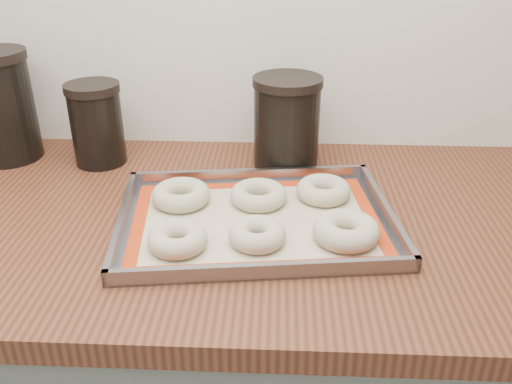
{
  "coord_description": "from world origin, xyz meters",
  "views": [
    {
      "loc": [
        0.23,
        0.84,
        1.37
      ],
      "look_at": [
        0.19,
        1.64,
        0.96
      ],
      "focal_mm": 38.0,
      "sensor_mm": 36.0,
      "label": 1
    }
  ],
  "objects_px": {
    "bagel_front_right": "(346,231)",
    "bagel_back_mid": "(258,195)",
    "canister_mid": "(97,124)",
    "canister_right": "(287,122)",
    "bagel_back_right": "(323,190)",
    "baking_tray": "(256,220)",
    "bagel_front_left": "(178,239)",
    "canister_left": "(0,106)",
    "bagel_back_left": "(181,195)",
    "bagel_front_mid": "(257,234)"
  },
  "relations": [
    {
      "from": "bagel_front_right",
      "to": "bagel_back_mid",
      "type": "bearing_deg",
      "value": 140.14
    },
    {
      "from": "bagel_back_mid",
      "to": "canister_mid",
      "type": "relative_size",
      "value": 0.6
    },
    {
      "from": "bagel_front_right",
      "to": "canister_mid",
      "type": "xyz_separation_m",
      "value": [
        -0.49,
        0.3,
        0.06
      ]
    },
    {
      "from": "bagel_front_right",
      "to": "canister_right",
      "type": "relative_size",
      "value": 0.57
    },
    {
      "from": "bagel_back_right",
      "to": "canister_mid",
      "type": "bearing_deg",
      "value": 161.7
    },
    {
      "from": "baking_tray",
      "to": "bagel_front_left",
      "type": "height_order",
      "value": "bagel_front_left"
    },
    {
      "from": "canister_right",
      "to": "bagel_front_left",
      "type": "bearing_deg",
      "value": -116.98
    },
    {
      "from": "bagel_front_left",
      "to": "bagel_back_mid",
      "type": "bearing_deg",
      "value": 52.19
    },
    {
      "from": "bagel_back_mid",
      "to": "canister_right",
      "type": "xyz_separation_m",
      "value": [
        0.05,
        0.18,
        0.07
      ]
    },
    {
      "from": "baking_tray",
      "to": "canister_left",
      "type": "distance_m",
      "value": 0.61
    },
    {
      "from": "baking_tray",
      "to": "bagel_front_left",
      "type": "relative_size",
      "value": 5.26
    },
    {
      "from": "bagel_back_left",
      "to": "canister_mid",
      "type": "xyz_separation_m",
      "value": [
        -0.2,
        0.18,
        0.06
      ]
    },
    {
      "from": "bagel_front_left",
      "to": "canister_mid",
      "type": "xyz_separation_m",
      "value": [
        -0.22,
        0.33,
        0.06
      ]
    },
    {
      "from": "bagel_back_mid",
      "to": "canister_mid",
      "type": "bearing_deg",
      "value": 152.75
    },
    {
      "from": "canister_mid",
      "to": "canister_right",
      "type": "distance_m",
      "value": 0.39
    },
    {
      "from": "baking_tray",
      "to": "canister_mid",
      "type": "relative_size",
      "value": 2.92
    },
    {
      "from": "canister_mid",
      "to": "bagel_front_mid",
      "type": "bearing_deg",
      "value": -41.98
    },
    {
      "from": "bagel_back_mid",
      "to": "canister_right",
      "type": "relative_size",
      "value": 0.54
    },
    {
      "from": "bagel_front_right",
      "to": "canister_right",
      "type": "distance_m",
      "value": 0.32
    },
    {
      "from": "bagel_front_right",
      "to": "bagel_back_left",
      "type": "distance_m",
      "value": 0.31
    },
    {
      "from": "bagel_front_mid",
      "to": "bagel_front_right",
      "type": "bearing_deg",
      "value": 5.64
    },
    {
      "from": "canister_right",
      "to": "bagel_back_left",
      "type": "bearing_deg",
      "value": -135.51
    },
    {
      "from": "baking_tray",
      "to": "bagel_front_mid",
      "type": "xyz_separation_m",
      "value": [
        0.01,
        -0.07,
        0.01
      ]
    },
    {
      "from": "bagel_front_mid",
      "to": "canister_mid",
      "type": "distance_m",
      "value": 0.47
    },
    {
      "from": "bagel_back_right",
      "to": "canister_right",
      "type": "relative_size",
      "value": 0.53
    },
    {
      "from": "canister_right",
      "to": "canister_left",
      "type": "bearing_deg",
      "value": 178.63
    },
    {
      "from": "bagel_back_left",
      "to": "baking_tray",
      "type": "bearing_deg",
      "value": -22.4
    },
    {
      "from": "bagel_front_right",
      "to": "bagel_back_left",
      "type": "bearing_deg",
      "value": 158.25
    },
    {
      "from": "baking_tray",
      "to": "canister_right",
      "type": "height_order",
      "value": "canister_right"
    },
    {
      "from": "bagel_front_right",
      "to": "bagel_back_mid",
      "type": "relative_size",
      "value": 1.04
    },
    {
      "from": "bagel_front_mid",
      "to": "canister_left",
      "type": "bearing_deg",
      "value": 149.28
    },
    {
      "from": "bagel_front_left",
      "to": "canister_mid",
      "type": "distance_m",
      "value": 0.4
    },
    {
      "from": "bagel_front_right",
      "to": "canister_right",
      "type": "height_order",
      "value": "canister_right"
    },
    {
      "from": "bagel_front_left",
      "to": "bagel_front_mid",
      "type": "xyz_separation_m",
      "value": [
        0.12,
        0.02,
        -0.0
      ]
    },
    {
      "from": "bagel_back_left",
      "to": "bagel_front_right",
      "type": "bearing_deg",
      "value": -21.75
    },
    {
      "from": "bagel_back_left",
      "to": "bagel_back_right",
      "type": "xyz_separation_m",
      "value": [
        0.26,
        0.03,
        -0.0
      ]
    },
    {
      "from": "bagel_back_mid",
      "to": "bagel_front_right",
      "type": "bearing_deg",
      "value": -39.86
    },
    {
      "from": "bagel_back_left",
      "to": "bagel_back_mid",
      "type": "relative_size",
      "value": 1.03
    },
    {
      "from": "bagel_back_left",
      "to": "canister_right",
      "type": "distance_m",
      "value": 0.27
    },
    {
      "from": "baking_tray",
      "to": "bagel_front_left",
      "type": "bearing_deg",
      "value": -142.71
    },
    {
      "from": "bagel_back_left",
      "to": "canister_mid",
      "type": "distance_m",
      "value": 0.28
    },
    {
      "from": "bagel_back_right",
      "to": "canister_right",
      "type": "height_order",
      "value": "canister_right"
    },
    {
      "from": "baking_tray",
      "to": "bagel_back_mid",
      "type": "xyz_separation_m",
      "value": [
        0.0,
        0.06,
        0.01
      ]
    },
    {
      "from": "bagel_front_right",
      "to": "canister_mid",
      "type": "relative_size",
      "value": 0.62
    },
    {
      "from": "baking_tray",
      "to": "canister_left",
      "type": "bearing_deg",
      "value": 154.79
    },
    {
      "from": "bagel_back_left",
      "to": "canister_left",
      "type": "bearing_deg",
      "value": 153.86
    },
    {
      "from": "baking_tray",
      "to": "bagel_back_mid",
      "type": "height_order",
      "value": "bagel_back_mid"
    },
    {
      "from": "bagel_back_left",
      "to": "canister_left",
      "type": "distance_m",
      "value": 0.46
    },
    {
      "from": "baking_tray",
      "to": "canister_right",
      "type": "relative_size",
      "value": 2.65
    },
    {
      "from": "canister_mid",
      "to": "bagel_back_mid",
      "type": "bearing_deg",
      "value": -27.25
    }
  ]
}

